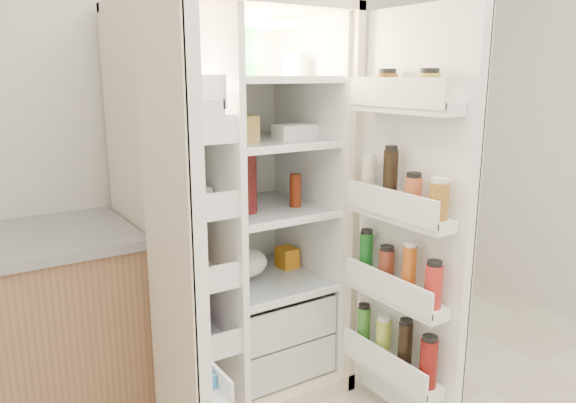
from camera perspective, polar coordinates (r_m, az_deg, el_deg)
wall_back at (r=2.86m, az=-7.61°, el=10.01°), size 4.00×0.02×2.70m
refrigerator at (r=2.61m, az=-5.85°, el=-3.72°), size 0.93×0.70×1.80m
freezer_door at (r=1.84m, az=-11.57°, el=-6.43°), size 0.15×0.40×1.72m
fridge_door at (r=2.30m, az=12.67°, el=-2.96°), size 0.17×0.58×1.72m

